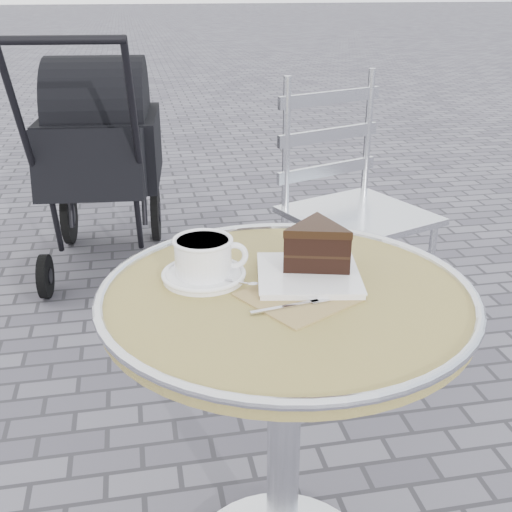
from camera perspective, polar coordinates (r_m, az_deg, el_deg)
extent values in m
cylinder|color=silver|center=(1.42, 2.47, -16.57)|extent=(0.07, 0.07, 0.67)
cylinder|color=tan|center=(1.22, 2.75, -3.87)|extent=(0.70, 0.70, 0.03)
torus|color=silver|center=(1.21, 2.76, -3.24)|extent=(0.72, 0.72, 0.02)
cylinder|color=white|center=(1.27, -4.66, -1.80)|extent=(0.16, 0.16, 0.01)
cylinder|color=white|center=(1.25, -4.72, -0.09)|extent=(0.12, 0.12, 0.07)
torus|color=white|center=(1.25, -1.96, 0.04)|extent=(0.06, 0.02, 0.06)
cylinder|color=beige|center=(1.24, -4.77, 1.28)|extent=(0.10, 0.10, 0.01)
cube|color=#9C7E55|center=(1.19, 3.74, -3.67)|extent=(0.24, 0.24, 0.00)
cube|color=white|center=(1.26, 4.67, -1.74)|extent=(0.23, 0.23, 0.01)
cylinder|color=silver|center=(2.17, 8.13, -5.17)|extent=(0.03, 0.03, 0.50)
cylinder|color=silver|center=(2.41, 15.00, -2.77)|extent=(0.03, 0.03, 0.50)
cylinder|color=silver|center=(2.43, 2.49, -1.65)|extent=(0.03, 0.03, 0.50)
cylinder|color=silver|center=(2.64, 9.18, 0.19)|extent=(0.03, 0.03, 0.50)
cube|color=silver|center=(2.31, 9.09, 3.59)|extent=(0.57, 0.57, 0.02)
cube|color=black|center=(3.04, -13.87, 8.12)|extent=(0.51, 0.75, 0.43)
cylinder|color=black|center=(2.38, -17.07, 17.88)|extent=(0.45, 0.07, 0.03)
cylinder|color=black|center=(2.92, -18.22, -1.72)|extent=(0.06, 0.19, 0.19)
cylinder|color=black|center=(2.85, -9.43, -1.42)|extent=(0.06, 0.19, 0.19)
cylinder|color=black|center=(3.48, -16.29, 3.51)|extent=(0.07, 0.30, 0.30)
cylinder|color=black|center=(3.42, -8.90, 3.86)|extent=(0.07, 0.30, 0.30)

